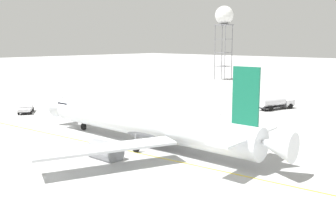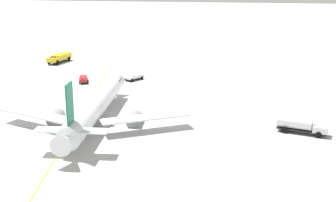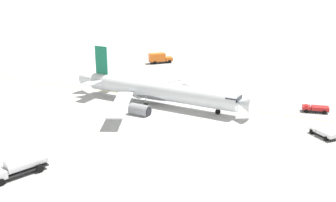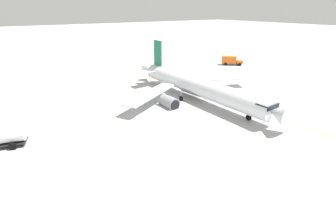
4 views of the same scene
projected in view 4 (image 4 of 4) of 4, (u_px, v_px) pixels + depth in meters
name	position (u px, v px, depth m)	size (l,w,h in m)	color
ground_plane	(199.00, 102.00, 53.50)	(600.00, 600.00, 0.00)	#B2B2B2
airliner_main	(197.00, 87.00, 54.20)	(35.64, 41.49, 11.83)	silver
catering_truck_truck	(231.00, 60.00, 87.87)	(7.01, 6.47, 3.10)	#232326
taxiway_centreline	(214.00, 98.00, 55.74)	(17.64, 120.66, 0.01)	yellow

